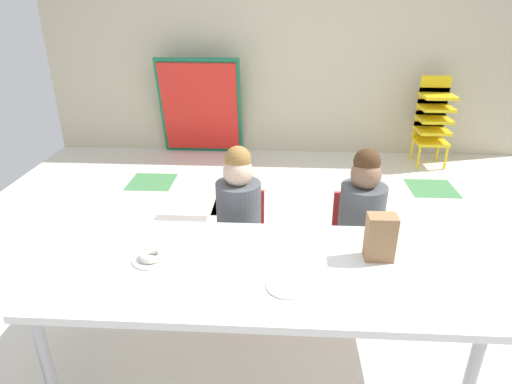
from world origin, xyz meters
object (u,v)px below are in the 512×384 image
folded_activity_table (200,107)px  paper_plate_near_edge (152,259)px  paper_plate_center_table (287,286)px  donut_powdered_on_plate (152,255)px  kid_chair_yellow_stack (433,117)px  seated_child_near_camera (239,207)px  paper_bag_brown (380,237)px  craft_table (257,274)px  seated_child_middle_seat (362,210)px

folded_activity_table → paper_plate_near_edge: (0.31, -3.05, 0.04)m
paper_plate_center_table → donut_powdered_on_plate: bearing=165.0°
kid_chair_yellow_stack → paper_plate_near_edge: 3.60m
seated_child_near_camera → paper_plate_near_edge: bearing=-119.7°
folded_activity_table → donut_powdered_on_plate: (0.31, -3.05, 0.06)m
paper_plate_center_table → donut_powdered_on_plate: size_ratio=1.55×
folded_activity_table → paper_bag_brown: (1.35, -2.98, 0.15)m
paper_plate_near_edge → folded_activity_table: bearing=95.9°
craft_table → paper_plate_center_table: (0.14, -0.14, 0.05)m
seated_child_middle_seat → kid_chair_yellow_stack: seated_child_middle_seat is taller
craft_table → seated_child_middle_seat: (0.57, 0.62, 0.02)m
paper_plate_near_edge → donut_powdered_on_plate: donut_powdered_on_plate is taller
seated_child_middle_seat → paper_plate_near_edge: 1.21m
kid_chair_yellow_stack → seated_child_near_camera: bearing=-128.6°
paper_plate_near_edge → donut_powdered_on_plate: bearing=0.0°
paper_bag_brown → paper_plate_center_table: size_ratio=1.22×
kid_chair_yellow_stack → paper_plate_near_edge: size_ratio=5.11×
folded_activity_table → paper_bag_brown: bearing=-65.6°
kid_chair_yellow_stack → donut_powdered_on_plate: bearing=-126.9°
folded_activity_table → craft_table: bearing=-75.4°
craft_table → paper_plate_center_table: bearing=-47.0°
folded_activity_table → donut_powdered_on_plate: size_ratio=9.33×
kid_chair_yellow_stack → paper_bag_brown: bearing=-111.8°
paper_plate_near_edge → paper_plate_center_table: 0.64m
seated_child_middle_seat → kid_chair_yellow_stack: (1.11, 2.28, -0.04)m
donut_powdered_on_plate → paper_plate_near_edge: bearing=0.0°
paper_bag_brown → seated_child_middle_seat: bearing=88.5°
folded_activity_table → donut_powdered_on_plate: folded_activity_table is taller
craft_table → kid_chair_yellow_stack: (1.68, 2.90, -0.01)m
seated_child_near_camera → paper_bag_brown: (0.70, -0.53, 0.13)m
seated_child_near_camera → kid_chair_yellow_stack: 2.92m
paper_bag_brown → seated_child_near_camera: bearing=142.9°
kid_chair_yellow_stack → paper_bag_brown: size_ratio=4.18×
seated_child_near_camera → paper_plate_center_table: bearing=-70.1°
seated_child_middle_seat → folded_activity_table: folded_activity_table is taller
seated_child_middle_seat → paper_plate_center_table: 0.88m
kid_chair_yellow_stack → paper_plate_center_table: bearing=-116.9°
paper_plate_center_table → folded_activity_table: bearing=106.2°
seated_child_near_camera → seated_child_middle_seat: bearing=0.0°
paper_bag_brown → donut_powdered_on_plate: size_ratio=1.89×
craft_table → kid_chair_yellow_stack: kid_chair_yellow_stack is taller
craft_table → seated_child_near_camera: size_ratio=2.06×
paper_plate_near_edge → seated_child_middle_seat: bearing=29.7°
seated_child_near_camera → paper_plate_near_edge: size_ratio=5.10×
craft_table → paper_plate_near_edge: 0.49m
paper_plate_center_table → craft_table: bearing=133.0°
seated_child_near_camera → paper_bag_brown: 0.88m
paper_bag_brown → folded_activity_table: bearing=114.4°
seated_child_near_camera → seated_child_middle_seat: (0.71, 0.00, 0.00)m
seated_child_near_camera → paper_bag_brown: size_ratio=4.17×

